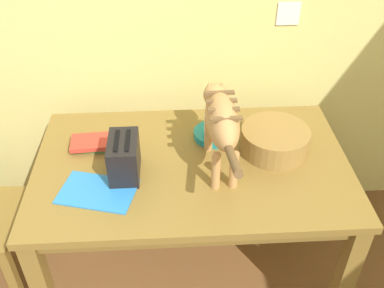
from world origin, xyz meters
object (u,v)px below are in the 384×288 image
object	(u,v)px
cat	(221,120)
toaster	(124,157)
saucer_bowl	(214,134)
coffee_mug	(215,123)
dining_table	(192,178)
magazine	(98,192)
book_stack	(92,143)
wicker_basket	(275,140)

from	to	relation	value
cat	toaster	size ratio (longest dim) A/B	3.22
saucer_bowl	coffee_mug	bearing A→B (deg)	-0.00
dining_table	magazine	world-z (taller)	magazine
dining_table	saucer_bowl	xyz separation A→B (m)	(0.11, 0.18, 0.11)
coffee_mug	dining_table	bearing A→B (deg)	-122.79
book_stack	cat	bearing A→B (deg)	-15.70
cat	book_stack	distance (m)	0.62
book_stack	toaster	xyz separation A→B (m)	(0.16, -0.20, 0.07)
cat	coffee_mug	bearing A→B (deg)	89.00
dining_table	book_stack	distance (m)	0.48
dining_table	coffee_mug	xyz separation A→B (m)	(0.11, 0.18, 0.17)
magazine	toaster	size ratio (longest dim) A/B	1.49
cat	saucer_bowl	xyz separation A→B (m)	(-0.01, 0.19, -0.21)
book_stack	dining_table	bearing A→B (deg)	-17.71
dining_table	magazine	bearing A→B (deg)	-157.01
cat	toaster	world-z (taller)	cat
book_stack	magazine	bearing A→B (deg)	-79.81
saucer_bowl	magazine	size ratio (longest dim) A/B	0.62
coffee_mug	book_stack	size ratio (longest dim) A/B	0.69
dining_table	book_stack	size ratio (longest dim) A/B	7.04
wicker_basket	book_stack	bearing A→B (deg)	174.70
book_stack	toaster	size ratio (longest dim) A/B	0.97
toaster	saucer_bowl	bearing A→B (deg)	30.66
magazine	wicker_basket	size ratio (longest dim) A/B	0.99
dining_table	toaster	xyz separation A→B (m)	(-0.28, -0.06, 0.18)
saucer_bowl	book_stack	bearing A→B (deg)	-176.25
wicker_basket	toaster	bearing A→B (deg)	-169.47
wicker_basket	saucer_bowl	bearing A→B (deg)	156.66
dining_table	saucer_bowl	bearing A→B (deg)	57.98
saucer_bowl	magazine	world-z (taller)	saucer_bowl
toaster	magazine	bearing A→B (deg)	-134.13
magazine	wicker_basket	xyz separation A→B (m)	(0.76, 0.23, 0.05)
saucer_bowl	toaster	world-z (taller)	toaster
coffee_mug	book_stack	distance (m)	0.56
dining_table	magazine	distance (m)	0.43
coffee_mug	magazine	distance (m)	0.61
coffee_mug	book_stack	world-z (taller)	coffee_mug
dining_table	book_stack	bearing A→B (deg)	162.29
coffee_mug	toaster	bearing A→B (deg)	-149.55
cat	saucer_bowl	size ratio (longest dim) A/B	3.46
cat	coffee_mug	size ratio (longest dim) A/B	4.80
dining_table	cat	world-z (taller)	cat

